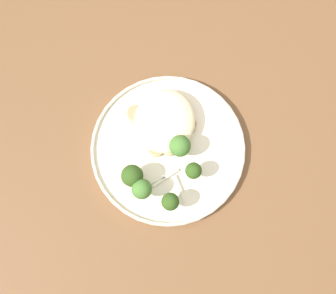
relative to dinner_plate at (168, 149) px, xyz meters
name	(u,v)px	position (x,y,z in m)	size (l,w,h in m)	color
ground	(165,183)	(-0.06, -0.02, -0.75)	(6.00, 6.00, 0.00)	#665B51
wooden_dining_table	(163,131)	(-0.06, -0.02, -0.09)	(1.40, 1.00, 0.74)	brown
dinner_plate	(168,149)	(0.00, 0.00, 0.00)	(0.29, 0.29, 0.02)	beige
noodle_bed	(165,121)	(-0.05, -0.01, 0.02)	(0.13, 0.11, 0.04)	beige
seared_scallop_right_edge	(170,131)	(-0.03, 0.00, 0.01)	(0.03, 0.03, 0.01)	beige
seared_scallop_tilted_round	(164,122)	(-0.05, -0.02, 0.01)	(0.03, 0.03, 0.01)	#E5C689
seared_scallop_left_edge	(190,124)	(-0.05, 0.03, 0.01)	(0.02, 0.02, 0.01)	#DBB77A
seared_scallop_on_noodles	(148,129)	(-0.03, -0.04, 0.01)	(0.04, 0.04, 0.01)	#DBB77A
seared_scallop_center_golden	(136,114)	(-0.05, -0.07, 0.01)	(0.04, 0.04, 0.01)	#E5C689
seared_scallop_rear_pale	(155,148)	(0.01, -0.02, 0.01)	(0.03, 0.03, 0.01)	#E5C689
seared_scallop_large_seared	(169,148)	(0.00, 0.00, 0.01)	(0.03, 0.03, 0.02)	beige
broccoli_floret_left_leaning	(132,176)	(0.07, -0.05, 0.04)	(0.04, 0.04, 0.05)	#89A356
broccoli_floret_small_sprig	(193,171)	(0.04, 0.05, 0.03)	(0.03, 0.03, 0.05)	#89A356
broccoli_floret_rear_charred	(180,146)	(0.00, 0.02, 0.03)	(0.04, 0.04, 0.05)	#7A994C
broccoli_floret_beside_noodles	(170,202)	(0.10, 0.02, 0.04)	(0.03, 0.03, 0.05)	#89A356
broccoli_floret_right_tilted	(142,189)	(0.09, -0.03, 0.04)	(0.04, 0.04, 0.05)	#89A356
onion_sliver_long_sliver	(180,188)	(0.07, 0.04, 0.01)	(0.05, 0.01, 0.00)	silver
onion_sliver_curled_piece	(136,189)	(0.09, -0.04, 0.01)	(0.05, 0.01, 0.00)	silver
onion_sliver_short_strip	(155,181)	(0.07, -0.01, 0.01)	(0.04, 0.01, 0.00)	silver
onion_sliver_pale_crescent	(165,178)	(0.06, 0.01, 0.01)	(0.06, 0.01, 0.00)	silver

